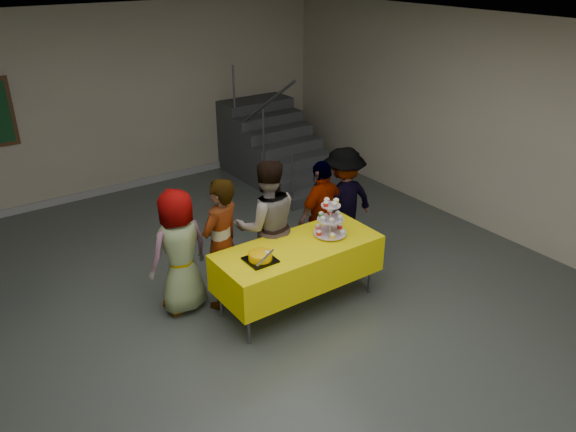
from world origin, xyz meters
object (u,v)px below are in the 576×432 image
(bake_table, at_px, (298,262))
(bear_cake, at_px, (260,256))
(schoolchild_c, at_px, (267,226))
(staircase, at_px, (273,148))
(schoolchild_a, at_px, (180,252))
(schoolchild_d, at_px, (322,214))
(schoolchild_e, at_px, (343,202))
(cupcake_stand, at_px, (330,221))
(schoolchild_b, at_px, (221,244))

(bake_table, distance_m, bear_cake, 0.59)
(schoolchild_c, distance_m, staircase, 3.76)
(bear_cake, xyz_separation_m, schoolchild_a, (-0.58, 0.74, -0.11))
(schoolchild_d, relative_size, schoolchild_e, 0.96)
(bear_cake, height_order, schoolchild_a, schoolchild_a)
(schoolchild_c, xyz_separation_m, staircase, (2.14, 3.08, -0.32))
(schoolchild_a, xyz_separation_m, schoolchild_d, (1.89, -0.12, -0.01))
(cupcake_stand, xyz_separation_m, schoolchild_e, (0.77, 0.68, -0.21))
(schoolchild_a, height_order, staircase, staircase)
(cupcake_stand, height_order, schoolchild_b, schoolchild_b)
(schoolchild_d, distance_m, staircase, 3.32)
(cupcake_stand, bearing_deg, schoolchild_e, 41.42)
(bear_cake, xyz_separation_m, schoolchild_d, (1.31, 0.62, -0.12))
(schoolchild_b, xyz_separation_m, schoolchild_d, (1.47, 0.07, -0.06))
(schoolchild_b, distance_m, schoolchild_e, 1.90)
(bake_table, distance_m, schoolchild_e, 1.39)
(cupcake_stand, distance_m, schoolchild_b, 1.25)
(cupcake_stand, relative_size, schoolchild_c, 0.28)
(schoolchild_a, distance_m, schoolchild_b, 0.46)
(bake_table, relative_size, staircase, 0.78)
(schoolchild_b, bearing_deg, schoolchild_d, 159.65)
(cupcake_stand, relative_size, schoolchild_e, 0.30)
(schoolchild_e, bearing_deg, bear_cake, 23.45)
(bake_table, xyz_separation_m, bear_cake, (-0.52, -0.04, 0.27))
(bake_table, bearing_deg, staircase, 60.20)
(bake_table, height_order, schoolchild_e, schoolchild_e)
(bear_cake, relative_size, schoolchild_a, 0.25)
(staircase, bearing_deg, schoolchild_b, -131.52)
(cupcake_stand, xyz_separation_m, schoolchild_a, (-1.54, 0.71, -0.23))
(cupcake_stand, relative_size, bear_cake, 1.24)
(schoolchild_d, bearing_deg, bear_cake, 14.09)
(bear_cake, relative_size, schoolchild_d, 0.25)
(schoolchild_a, bearing_deg, bear_cake, 120.57)
(schoolchild_e, bearing_deg, bake_table, 30.12)
(schoolchild_b, distance_m, schoolchild_d, 1.47)
(bake_table, xyz_separation_m, schoolchild_b, (-0.68, 0.51, 0.22))
(bake_table, xyz_separation_m, staircase, (2.08, 3.63, -0.07))
(schoolchild_c, xyz_separation_m, schoolchild_d, (0.84, 0.03, -0.10))
(bear_cake, height_order, schoolchild_e, schoolchild_e)
(bake_table, bearing_deg, schoolchild_d, 36.26)
(schoolchild_c, bearing_deg, schoolchild_e, -156.11)
(cupcake_stand, height_order, schoolchild_a, schoolchild_a)
(bake_table, bearing_deg, cupcake_stand, -0.62)
(cupcake_stand, relative_size, schoolchild_d, 0.31)
(schoolchild_a, height_order, schoolchild_c, schoolchild_c)
(bake_table, height_order, schoolchild_c, schoolchild_c)
(cupcake_stand, distance_m, bear_cake, 0.97)
(staircase, bearing_deg, bear_cake, -125.32)
(schoolchild_b, height_order, schoolchild_e, schoolchild_b)
(bake_table, relative_size, schoolchild_d, 1.33)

